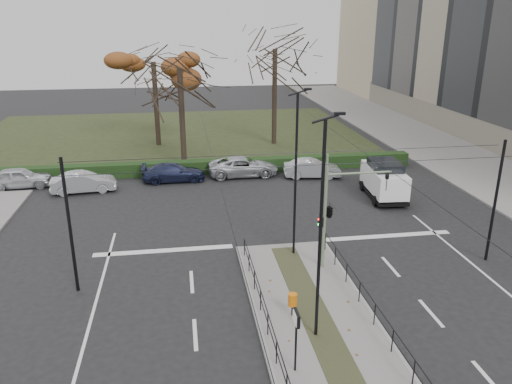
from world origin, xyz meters
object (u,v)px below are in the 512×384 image
traffic_light (331,209)px  parked_car_third (174,172)px  info_panel (296,325)px  streetlamp_median_far (296,174)px  bare_tree_near (180,75)px  bare_tree_center (275,56)px  parked_car_fifth (312,169)px  parked_car_first (20,178)px  parked_car_second (83,182)px  rust_tree (153,62)px  white_van (384,179)px  parked_car_fourth (243,166)px  litter_bin (293,300)px  streetlamp_median_near (321,230)px

traffic_light → parked_car_third: size_ratio=1.09×
info_panel → streetlamp_median_far: size_ratio=0.28×
bare_tree_near → info_panel: bearing=-82.9°
bare_tree_center → parked_car_fifth: 12.89m
parked_car_first → bare_tree_near: size_ratio=0.42×
parked_car_second → rust_tree: bearing=-26.6°
traffic_light → parked_car_second: traffic_light is taller
parked_car_first → parked_car_second: parked_car_first is taller
bare_tree_near → white_van: bearing=-36.6°
bare_tree_center → parked_car_second: bearing=-143.2°
streetlamp_median_far → rust_tree: bearing=106.9°
traffic_light → parked_car_fifth: 14.46m
traffic_light → bare_tree_center: size_ratio=0.43×
traffic_light → parked_car_fourth: (-2.05, 15.19, -2.27)m
parked_car_third → rust_tree: rust_tree is taller
traffic_light → litter_bin: traffic_light is taller
parked_car_second → parked_car_first: bearing=63.7°
parked_car_first → parked_car_fifth: (20.67, -0.80, -0.04)m
parked_car_third → parked_car_fifth: 10.14m
parked_car_first → bare_tree_center: (19.81, 9.77, 7.28)m
litter_bin → rust_tree: bearing=101.6°
parked_car_second → parked_car_third: parked_car_second is taller
info_panel → parked_car_third: size_ratio=0.50×
parked_car_third → rust_tree: bearing=6.1°
info_panel → bare_tree_center: size_ratio=0.20×
traffic_light → parked_car_first: 23.21m
info_panel → rust_tree: size_ratio=0.23×
litter_bin → white_van: (8.99, 12.81, 0.47)m
traffic_light → litter_bin: bearing=-124.3°
parked_car_second → rust_tree: 15.00m
streetlamp_median_near → parked_car_first: size_ratio=1.95×
litter_bin → parked_car_fourth: 18.98m
litter_bin → rust_tree: (-6.03, 29.45, 6.73)m
rust_tree → parked_car_fifth: bearing=-45.4°
traffic_light → parked_car_third: traffic_light is taller
streetlamp_median_near → parked_car_fourth: (-0.06, 20.37, -3.61)m
litter_bin → rust_tree: size_ratio=0.10×
rust_tree → bare_tree_center: bare_tree_center is taller
parked_car_first → parked_car_fourth: bearing=-94.3°
streetlamp_median_near → white_van: bearing=59.4°
streetlamp_median_far → parked_car_first: bearing=141.2°
parked_car_second → parked_car_fourth: size_ratio=0.82×
info_panel → bare_tree_near: bare_tree_near is taller
rust_tree → parked_car_fourth: bearing=-57.9°
streetlamp_median_near → parked_car_second: size_ratio=1.94×
litter_bin → parked_car_fifth: (5.50, 17.76, -0.12)m
litter_bin → streetlamp_median_near: (0.59, -1.40, 3.52)m
parked_car_second → parked_car_fourth: bearing=-86.0°
parked_car_fifth → parked_car_third: bearing=92.7°
bare_tree_center → parked_car_fifth: size_ratio=2.73×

